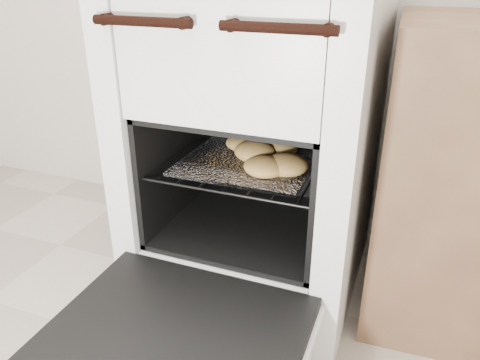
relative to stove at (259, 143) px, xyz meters
name	(u,v)px	position (x,y,z in m)	size (l,w,h in m)	color
stove	(259,143)	(0.00, 0.00, 0.00)	(0.66, 0.74, 1.01)	silver
oven_door	(178,334)	(0.00, -0.56, -0.27)	(0.59, 0.46, 0.04)	black
oven_rack	(251,162)	(0.00, -0.07, -0.03)	(0.48, 0.46, 0.01)	black
foil_sheet	(248,162)	(0.00, -0.09, -0.03)	(0.37, 0.33, 0.01)	white
baked_rolls	(266,155)	(0.05, -0.09, 0.00)	(0.33, 0.30, 0.06)	tan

